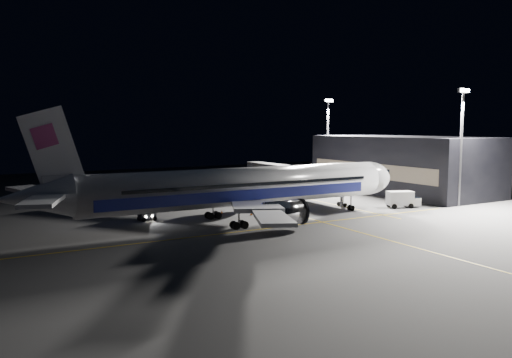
{
  "coord_description": "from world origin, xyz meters",
  "views": [
    {
      "loc": [
        -34.24,
        -64.55,
        14.06
      ],
      "look_at": [
        3.4,
        2.31,
        6.0
      ],
      "focal_mm": 35.0,
      "sensor_mm": 36.0,
      "label": 1
    }
  ],
  "objects": [
    {
      "name": "ground",
      "position": [
        0.0,
        0.0,
        0.0
      ],
      "size": [
        200.0,
        200.0,
        0.0
      ],
      "primitive_type": "plane",
      "color": "#4C4C4F",
      "rests_on": "ground"
    },
    {
      "name": "guide_line_main",
      "position": [
        10.0,
        0.0,
        0.01
      ],
      "size": [
        0.25,
        80.0,
        0.01
      ],
      "primitive_type": "cube",
      "color": "gold",
      "rests_on": "ground"
    },
    {
      "name": "guide_line_cross",
      "position": [
        0.0,
        -6.0,
        0.01
      ],
      "size": [
        70.0,
        0.25,
        0.01
      ],
      "primitive_type": "cube",
      "color": "gold",
      "rests_on": "ground"
    },
    {
      "name": "guide_line_side",
      "position": [
        22.0,
        10.0,
        0.01
      ],
      "size": [
        0.25,
        40.0,
        0.01
      ],
      "primitive_type": "cube",
      "color": "gold",
      "rests_on": "ground"
    },
    {
      "name": "airliner",
      "position": [
        -1.08,
        0.0,
        5.16
      ],
      "size": [
        61.48,
        54.22,
        16.64
      ],
      "color": "silver",
      "rests_on": "ground"
    },
    {
      "name": "terminal",
      "position": [
        45.98,
        14.0,
        6.0
      ],
      "size": [
        18.12,
        40.0,
        12.0
      ],
      "color": "black",
      "rests_on": "ground"
    },
    {
      "name": "jet_bridge",
      "position": [
        22.0,
        18.06,
        4.58
      ],
      "size": [
        3.6,
        34.4,
        6.3
      ],
      "color": "#B2B2B7",
      "rests_on": "ground"
    },
    {
      "name": "floodlight_mast_north",
      "position": [
        40.0,
        31.99,
        12.37
      ],
      "size": [
        2.4,
        0.68,
        20.7
      ],
      "color": "#59595E",
      "rests_on": "ground"
    },
    {
      "name": "floodlight_mast_south",
      "position": [
        40.0,
        -6.01,
        12.37
      ],
      "size": [
        2.4,
        0.67,
        20.7
      ],
      "color": "#59595E",
      "rests_on": "ground"
    },
    {
      "name": "service_truck",
      "position": [
        30.27,
        -2.18,
        1.55
      ],
      "size": [
        6.06,
        4.04,
        2.89
      ],
      "rotation": [
        0.0,
        0.0,
        -0.35
      ],
      "color": "white",
      "rests_on": "ground"
    },
    {
      "name": "baggage_tug",
      "position": [
        -12.25,
        7.99,
        0.8
      ],
      "size": [
        2.64,
        2.23,
        1.74
      ],
      "rotation": [
        0.0,
        0.0,
        0.14
      ],
      "color": "black",
      "rests_on": "ground"
    },
    {
      "name": "safety_cone_a",
      "position": [
        3.59,
        4.21,
        0.29
      ],
      "size": [
        0.39,
        0.39,
        0.58
      ],
      "primitive_type": "cone",
      "color": "orange",
      "rests_on": "ground"
    },
    {
      "name": "safety_cone_b",
      "position": [
        0.25,
        8.09,
        0.27
      ],
      "size": [
        0.36,
        0.36,
        0.55
      ],
      "primitive_type": "cone",
      "color": "orange",
      "rests_on": "ground"
    },
    {
      "name": "safety_cone_c",
      "position": [
        -1.42,
        13.77,
        0.27
      ],
      "size": [
        0.37,
        0.37,
        0.55
      ],
      "primitive_type": "cone",
      "color": "orange",
      "rests_on": "ground"
    }
  ]
}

